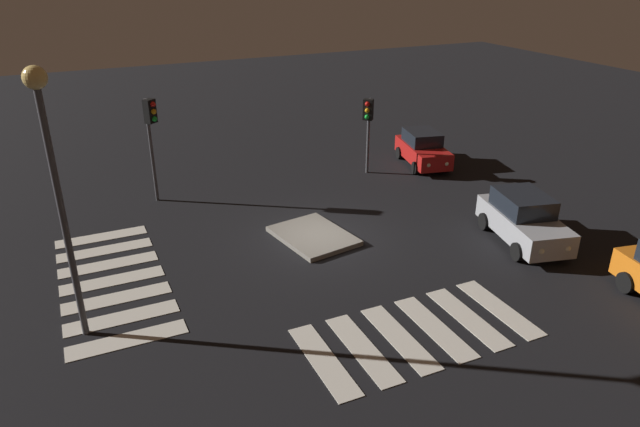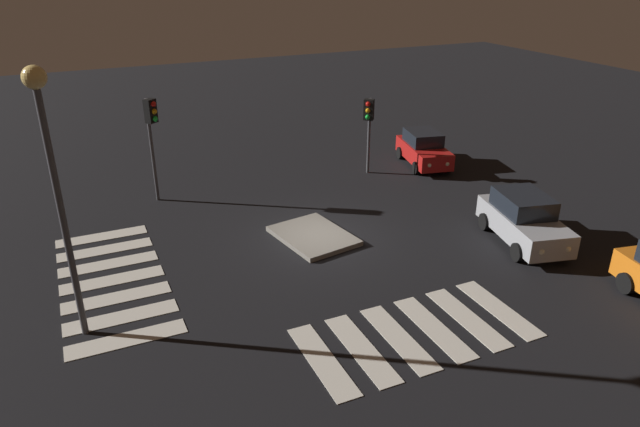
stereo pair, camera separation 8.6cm
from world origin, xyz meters
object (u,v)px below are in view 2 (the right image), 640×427
Objects in this scene: traffic_light_west at (369,118)px; street_lamp at (51,161)px; traffic_light_south at (152,125)px; traffic_island at (313,236)px; car_silver at (524,220)px; car_red at (424,149)px.

street_lamp is (8.00, -13.27, 2.29)m from traffic_light_west.
traffic_light_south is at bearing 157.36° from street_lamp.
traffic_light_south is 9.62m from street_lamp.
street_lamp reaches higher than traffic_island.
street_lamp is at bearing -78.97° from car_silver.
traffic_light_south is (-9.38, -11.30, 2.44)m from car_silver.
street_lamp is at bearing -51.39° from car_red.
street_lamp reaches higher than traffic_light_south.
traffic_island is at bearing -45.00° from car_red.
street_lamp is (8.74, -3.64, 1.71)m from traffic_light_south.
car_silver is at bearing 2.86° from car_red.
car_red is 0.55× the size of street_lamp.
traffic_island is 9.91m from street_lamp.
car_red is (-5.25, 8.30, 0.73)m from traffic_island.
traffic_island is at bearing -0.88° from traffic_light_south.
car_silver is (3.39, 6.81, 0.79)m from traffic_island.
car_red is at bearing 122.34° from traffic_island.
street_lamp reaches higher than traffic_light_west.
car_red is at bearing 115.95° from street_lamp.
street_lamp is at bearing -60.41° from traffic_light_south.
street_lamp is (2.75, -8.14, 4.94)m from traffic_island.
traffic_light_west is 15.67m from street_lamp.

